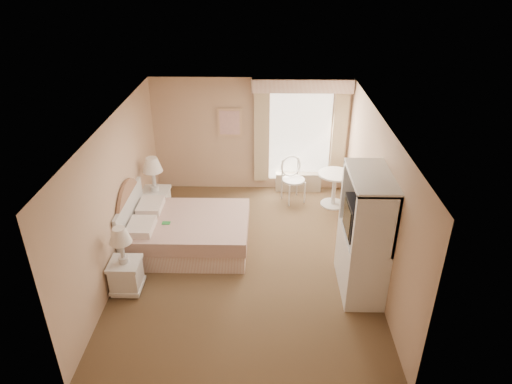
{
  "coord_description": "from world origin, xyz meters",
  "views": [
    {
      "loc": [
        0.29,
        -6.48,
        4.75
      ],
      "look_at": [
        0.16,
        0.3,
        1.17
      ],
      "focal_mm": 32.0,
      "sensor_mm": 36.0,
      "label": 1
    }
  ],
  "objects_px": {
    "nightstand_far": "(156,196)",
    "armoire": "(364,244)",
    "bed": "(184,232)",
    "round_table": "(334,184)",
    "cafe_chair": "(292,175)",
    "nightstand_near": "(125,268)"
  },
  "relations": [
    {
      "from": "cafe_chair",
      "to": "nightstand_near",
      "type": "bearing_deg",
      "value": -155.11
    },
    {
      "from": "bed",
      "to": "round_table",
      "type": "xyz_separation_m",
      "value": [
        2.87,
        1.64,
        0.15
      ]
    },
    {
      "from": "nightstand_near",
      "to": "round_table",
      "type": "height_order",
      "value": "nightstand_near"
    },
    {
      "from": "round_table",
      "to": "cafe_chair",
      "type": "relative_size",
      "value": 0.75
    },
    {
      "from": "bed",
      "to": "armoire",
      "type": "distance_m",
      "value": 3.15
    },
    {
      "from": "nightstand_far",
      "to": "round_table",
      "type": "relative_size",
      "value": 1.75
    },
    {
      "from": "round_table",
      "to": "bed",
      "type": "bearing_deg",
      "value": -150.23
    },
    {
      "from": "nightstand_far",
      "to": "cafe_chair",
      "type": "bearing_deg",
      "value": 16.84
    },
    {
      "from": "round_table",
      "to": "cafe_chair",
      "type": "xyz_separation_m",
      "value": [
        -0.86,
        0.22,
        0.08
      ]
    },
    {
      "from": "cafe_chair",
      "to": "armoire",
      "type": "distance_m",
      "value": 3.05
    },
    {
      "from": "nightstand_far",
      "to": "armoire",
      "type": "relative_size",
      "value": 0.65
    },
    {
      "from": "nightstand_far",
      "to": "round_table",
      "type": "xyz_separation_m",
      "value": [
        3.59,
        0.6,
        0.0
      ]
    },
    {
      "from": "bed",
      "to": "cafe_chair",
      "type": "xyz_separation_m",
      "value": [
        2.01,
        1.87,
        0.23
      ]
    },
    {
      "from": "nightstand_near",
      "to": "nightstand_far",
      "type": "distance_m",
      "value": 2.23
    },
    {
      "from": "nightstand_far",
      "to": "nightstand_near",
      "type": "bearing_deg",
      "value": -90.0
    },
    {
      "from": "bed",
      "to": "armoire",
      "type": "height_order",
      "value": "armoire"
    },
    {
      "from": "bed",
      "to": "nightstand_near",
      "type": "height_order",
      "value": "bed"
    },
    {
      "from": "nightstand_near",
      "to": "armoire",
      "type": "distance_m",
      "value": 3.68
    },
    {
      "from": "cafe_chair",
      "to": "nightstand_far",
      "type": "bearing_deg",
      "value": 173.47
    },
    {
      "from": "round_table",
      "to": "nightstand_near",
      "type": "bearing_deg",
      "value": -141.72
    },
    {
      "from": "nightstand_far",
      "to": "armoire",
      "type": "xyz_separation_m",
      "value": [
        3.65,
        -2.07,
        0.34
      ]
    },
    {
      "from": "nightstand_near",
      "to": "armoire",
      "type": "bearing_deg",
      "value": 2.58
    }
  ]
}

